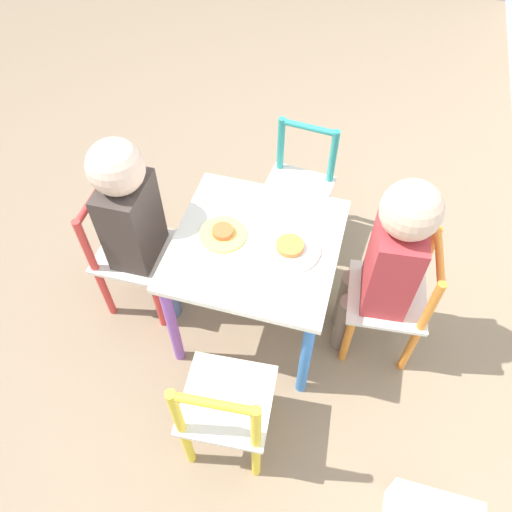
{
  "coord_description": "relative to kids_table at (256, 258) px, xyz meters",
  "views": [
    {
      "loc": [
        0.96,
        0.27,
        1.68
      ],
      "look_at": [
        0.0,
        0.0,
        0.4
      ],
      "focal_mm": 35.0,
      "sensor_mm": 36.0,
      "label": 1
    }
  ],
  "objects": [
    {
      "name": "child_back",
      "position": [
        -0.04,
        0.41,
        0.09
      ],
      "size": [
        0.21,
        0.23,
        0.78
      ],
      "rotation": [
        0.0,
        0.0,
        0.1
      ],
      "color": "#7A6B5B",
      "rests_on": "ground_plane"
    },
    {
      "name": "ground_plane",
      "position": [
        0.0,
        0.0,
        -0.39
      ],
      "size": [
        6.0,
        6.0,
        0.0
      ],
      "primitive_type": "plane",
      "color": "#8C755B"
    },
    {
      "name": "chair_teal",
      "position": [
        -0.47,
        0.04,
        -0.13
      ],
      "size": [
        0.28,
        0.28,
        0.53
      ],
      "rotation": [
        0.0,
        0.0,
        1.48
      ],
      "color": "silver",
      "rests_on": "ground_plane"
    },
    {
      "name": "plate_front",
      "position": [
        -0.0,
        -0.11,
        0.09
      ],
      "size": [
        0.15,
        0.15,
        0.03
      ],
      "color": "#EADB66",
      "rests_on": "kids_table"
    },
    {
      "name": "chair_orange",
      "position": [
        -0.05,
        0.47,
        -0.13
      ],
      "size": [
        0.28,
        0.28,
        0.53
      ],
      "rotation": [
        0.0,
        0.0,
        0.1
      ],
      "color": "silver",
      "rests_on": "ground_plane"
    },
    {
      "name": "chair_yellow",
      "position": [
        0.47,
        0.04,
        -0.13
      ],
      "size": [
        0.28,
        0.28,
        0.53
      ],
      "rotation": [
        0.0,
        0.0,
        -1.49
      ],
      "color": "silver",
      "rests_on": "ground_plane"
    },
    {
      "name": "plate_back",
      "position": [
        0.0,
        0.11,
        0.09
      ],
      "size": [
        0.19,
        0.19,
        0.03
      ],
      "color": "white",
      "rests_on": "kids_table"
    },
    {
      "name": "kids_table",
      "position": [
        0.0,
        0.0,
        0.0
      ],
      "size": [
        0.52,
        0.52,
        0.47
      ],
      "color": "silver",
      "rests_on": "ground_plane"
    },
    {
      "name": "chair_red",
      "position": [
        0.01,
        -0.47,
        -0.13
      ],
      "size": [
        0.27,
        0.27,
        0.53
      ],
      "rotation": [
        0.0,
        0.0,
        -3.12
      ],
      "color": "silver",
      "rests_on": "ground_plane"
    },
    {
      "name": "child_front",
      "position": [
        0.01,
        -0.41,
        0.09
      ],
      "size": [
        0.2,
        0.22,
        0.77
      ],
      "rotation": [
        0.0,
        0.0,
        -3.12
      ],
      "color": "#4C608E",
      "rests_on": "ground_plane"
    }
  ]
}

